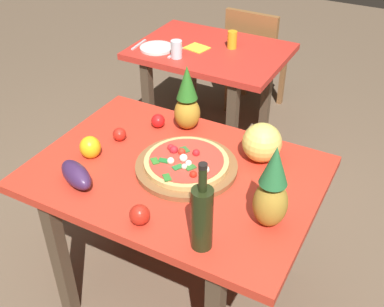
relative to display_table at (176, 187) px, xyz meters
name	(u,v)px	position (x,y,z in m)	size (l,w,h in m)	color
ground_plane	(178,283)	(0.00, 0.00, -0.65)	(10.00, 10.00, 0.00)	brown
display_table	(176,187)	(0.00, 0.00, 0.00)	(1.21, 0.87, 0.74)	#4F3D2C
background_table	(210,65)	(-0.44, 1.24, -0.03)	(0.98, 0.72, 0.74)	#4F3D2C
dining_chair	(254,56)	(-0.35, 1.83, -0.17)	(0.41, 0.41, 0.85)	brown
pizza_board	(186,167)	(0.04, 0.03, 0.10)	(0.44, 0.44, 0.03)	brown
pizza	(186,162)	(0.04, 0.03, 0.13)	(0.36, 0.36, 0.05)	#DCB568
wine_bottle	(202,217)	(0.30, -0.33, 0.23)	(0.08, 0.08, 0.36)	black
pineapple_left	(272,191)	(0.46, -0.12, 0.25)	(0.13, 0.13, 0.34)	#AD852D
pineapple_right	(187,101)	(-0.12, 0.32, 0.24)	(0.12, 0.12, 0.33)	#BA8829
melon	(262,143)	(0.29, 0.25, 0.18)	(0.17, 0.17, 0.17)	#E9D463
bell_pepper	(90,147)	(-0.38, -0.09, 0.14)	(0.09, 0.09, 0.10)	yellow
eggplant	(76,175)	(-0.31, -0.27, 0.14)	(0.20, 0.09, 0.09)	#3E244D
tomato_by_bottle	(158,121)	(-0.25, 0.26, 0.13)	(0.07, 0.07, 0.07)	red
tomato_near_board	(140,215)	(0.04, -0.34, 0.13)	(0.08, 0.08, 0.08)	red
tomato_at_corner	(119,134)	(-0.34, 0.08, 0.12)	(0.06, 0.06, 0.06)	red
drinking_glass_juice	(232,40)	(-0.33, 1.32, 0.15)	(0.06, 0.06, 0.11)	#F6A520
drinking_glass_water	(176,49)	(-0.57, 1.01, 0.15)	(0.07, 0.07, 0.11)	silver
dinner_plate	(157,48)	(-0.75, 1.07, 0.10)	(0.22, 0.22, 0.02)	white
fork_utensil	(139,45)	(-0.89, 1.07, 0.10)	(0.02, 0.18, 0.01)	silver
knife_utensil	(175,53)	(-0.61, 1.07, 0.10)	(0.02, 0.18, 0.01)	silver
napkin_folded	(197,48)	(-0.53, 1.20, 0.09)	(0.14, 0.12, 0.01)	yellow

